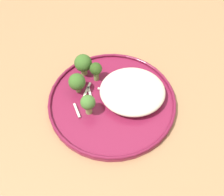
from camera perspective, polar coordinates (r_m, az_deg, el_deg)
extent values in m
cube|color=#9E754C|center=(0.64, 3.89, -4.72)|extent=(1.40, 1.00, 0.04)
cylinder|color=maroon|center=(0.64, 0.00, -0.80)|extent=(0.29, 0.29, 0.01)
torus|color=maroon|center=(0.63, 0.00, -0.35)|extent=(0.29, 0.29, 0.01)
ellipsoid|color=beige|center=(0.63, 4.33, 1.44)|extent=(0.15, 0.14, 0.04)
cylinder|color=#DBB77A|center=(0.64, 3.63, 1.41)|extent=(0.03, 0.03, 0.01)
cylinder|color=#8E774F|center=(0.63, 3.66, 1.83)|extent=(0.03, 0.03, 0.00)
cylinder|color=beige|center=(0.66, 2.60, 3.98)|extent=(0.03, 0.03, 0.01)
cylinder|color=#988766|center=(0.65, 2.62, 4.38)|extent=(0.03, 0.03, 0.00)
cylinder|color=#DBB77A|center=(0.65, 1.62, 2.60)|extent=(0.02, 0.02, 0.01)
cylinder|color=#8E774F|center=(0.64, 1.63, 2.99)|extent=(0.02, 0.02, 0.00)
cylinder|color=#E5C689|center=(0.61, 1.90, -1.74)|extent=(0.03, 0.03, 0.01)
cylinder|color=#958159|center=(0.60, 1.92, -1.33)|extent=(0.03, 0.03, 0.00)
cylinder|color=beige|center=(0.62, 6.89, -0.71)|extent=(0.03, 0.03, 0.01)
cylinder|color=#988766|center=(0.62, 6.95, -0.37)|extent=(0.03, 0.03, 0.00)
cylinder|color=#7A994C|center=(0.66, -3.25, 4.61)|extent=(0.02, 0.02, 0.03)
sphere|color=#2D4C19|center=(0.64, -3.35, 6.03)|extent=(0.03, 0.03, 0.03)
cylinder|color=#7A994C|center=(0.68, -5.76, 5.65)|extent=(0.02, 0.02, 0.02)
sphere|color=#386023|center=(0.66, -5.95, 7.17)|extent=(0.04, 0.04, 0.04)
cylinder|color=#7A994C|center=(0.65, -7.00, 1.99)|extent=(0.01, 0.01, 0.02)
sphere|color=#386023|center=(0.63, -7.21, 3.33)|extent=(0.04, 0.04, 0.04)
cylinder|color=#89A356|center=(0.60, -4.86, -2.58)|extent=(0.02, 0.02, 0.03)
sphere|color=#42702D|center=(0.58, -5.03, -1.23)|extent=(0.03, 0.03, 0.03)
cube|color=silver|center=(0.65, -5.18, 1.59)|extent=(0.02, 0.05, 0.00)
cube|color=silver|center=(0.64, -4.44, 0.43)|extent=(0.02, 0.05, 0.00)
cube|color=silver|center=(0.65, -1.32, 1.73)|extent=(0.04, 0.01, 0.00)
cube|color=silver|center=(0.61, -7.28, -2.76)|extent=(0.02, 0.04, 0.00)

